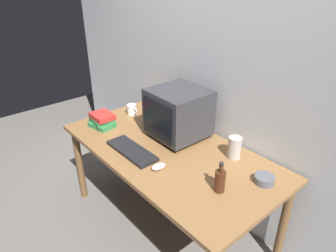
{
  "coord_description": "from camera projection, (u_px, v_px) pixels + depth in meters",
  "views": [
    {
      "loc": [
        1.39,
        -1.18,
        1.85
      ],
      "look_at": [
        0.0,
        0.0,
        0.9
      ],
      "focal_mm": 32.51,
      "sensor_mm": 36.0,
      "label": 1
    }
  ],
  "objects": [
    {
      "name": "keyboard",
      "position": [
        132.0,
        151.0,
        2.09
      ],
      "size": [
        0.42,
        0.15,
        0.02
      ],
      "primitive_type": "cube",
      "rotation": [
        0.0,
        0.0,
        0.01
      ],
      "color": "black",
      "rests_on": "desk"
    },
    {
      "name": "bottle_short",
      "position": [
        220.0,
        180.0,
        1.7
      ],
      "size": [
        0.06,
        0.06,
        0.2
      ],
      "color": "#472314",
      "rests_on": "desk"
    },
    {
      "name": "cd_spindle",
      "position": [
        264.0,
        179.0,
        1.79
      ],
      "size": [
        0.12,
        0.12,
        0.04
      ],
      "primitive_type": "cylinder",
      "color": "#595B66",
      "rests_on": "desk"
    },
    {
      "name": "desk",
      "position": [
        168.0,
        158.0,
        2.18
      ],
      "size": [
        1.63,
        0.83,
        0.72
      ],
      "color": "olive",
      "rests_on": "ground"
    },
    {
      "name": "computer_mouse",
      "position": [
        159.0,
        166.0,
        1.92
      ],
      "size": [
        0.07,
        0.1,
        0.04
      ],
      "primitive_type": "ellipsoid",
      "rotation": [
        0.0,
        0.0,
        -0.08
      ],
      "color": "beige",
      "rests_on": "desk"
    },
    {
      "name": "back_wall",
      "position": [
        219.0,
        62.0,
        2.17
      ],
      "size": [
        4.0,
        0.08,
        2.5
      ],
      "primitive_type": "cube",
      "color": "silver",
      "rests_on": "ground"
    },
    {
      "name": "ground_plane",
      "position": [
        168.0,
        224.0,
        2.47
      ],
      "size": [
        6.0,
        6.0,
        0.0
      ],
      "primitive_type": "plane",
      "color": "slate"
    },
    {
      "name": "book_stack",
      "position": [
        102.0,
        120.0,
        2.41
      ],
      "size": [
        0.21,
        0.18,
        0.11
      ],
      "color": "#33894C",
      "rests_on": "desk"
    },
    {
      "name": "mug",
      "position": [
        132.0,
        110.0,
        2.62
      ],
      "size": [
        0.12,
        0.08,
        0.09
      ],
      "color": "white",
      "rests_on": "desk"
    },
    {
      "name": "crt_monitor",
      "position": [
        178.0,
        113.0,
        2.21
      ],
      "size": [
        0.39,
        0.39,
        0.37
      ],
      "color": "#333338",
      "rests_on": "desk"
    },
    {
      "name": "bottle_tall",
      "position": [
        161.0,
        106.0,
        2.52
      ],
      "size": [
        0.08,
        0.08,
        0.31
      ],
      "color": "#472314",
      "rests_on": "desk"
    },
    {
      "name": "metal_canister",
      "position": [
        235.0,
        147.0,
        2.01
      ],
      "size": [
        0.09,
        0.09,
        0.15
      ],
      "primitive_type": "cylinder",
      "color": "#B7B2A8",
      "rests_on": "desk"
    }
  ]
}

